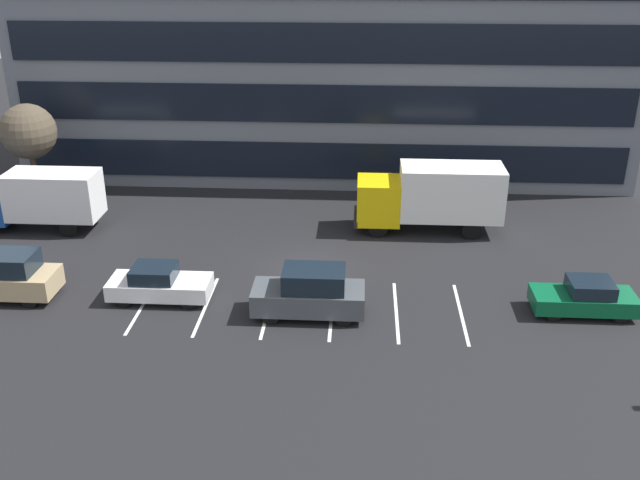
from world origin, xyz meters
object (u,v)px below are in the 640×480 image
(box_truck_yellow, at_px, (432,195))
(sedan_white, at_px, (159,284))
(bare_tree, at_px, (28,132))
(box_truck_blue, at_px, (38,197))
(suv_charcoal, at_px, (310,293))
(sedan_forest, at_px, (585,298))
(suv_tan, at_px, (4,276))

(box_truck_yellow, xyz_separation_m, sedan_white, (-12.79, -8.85, -1.32))
(bare_tree, bearing_deg, sedan_white, -47.95)
(box_truck_blue, bearing_deg, bare_tree, 115.48)
(box_truck_blue, xyz_separation_m, suv_charcoal, (15.55, -8.75, -0.81))
(sedan_forest, distance_m, sedan_white, 18.66)
(box_truck_blue, xyz_separation_m, sedan_white, (8.70, -7.75, -1.09))
(box_truck_yellow, height_order, sedan_white, box_truck_yellow)
(suv_tan, bearing_deg, box_truck_blue, 102.39)
(box_truck_blue, relative_size, suv_charcoal, 1.48)
(sedan_white, bearing_deg, sedan_forest, -0.43)
(sedan_forest, bearing_deg, box_truck_blue, 163.91)
(sedan_forest, height_order, bare_tree, bare_tree)
(sedan_forest, bearing_deg, box_truck_yellow, 123.15)
(box_truck_blue, height_order, bare_tree, bare_tree)
(box_truck_blue, xyz_separation_m, suv_tan, (1.75, -7.97, -0.81))
(box_truck_blue, distance_m, suv_tan, 8.20)
(bare_tree, bearing_deg, suv_charcoal, -36.18)
(sedan_forest, xyz_separation_m, sedan_white, (-18.66, 0.14, 0.02))
(box_truck_blue, height_order, sedan_white, box_truck_blue)
(box_truck_blue, height_order, sedan_forest, box_truck_blue)
(box_truck_yellow, relative_size, suv_tan, 1.67)
(suv_charcoal, xyz_separation_m, bare_tree, (-17.47, 12.77, 3.38))
(suv_tan, relative_size, bare_tree, 0.79)
(box_truck_yellow, distance_m, box_truck_blue, 21.52)
(box_truck_blue, bearing_deg, sedan_white, -41.70)
(box_truck_blue, relative_size, bare_tree, 1.17)
(sedan_forest, distance_m, suv_tan, 25.61)
(box_truck_yellow, height_order, suv_charcoal, box_truck_yellow)
(box_truck_yellow, xyz_separation_m, sedan_forest, (5.87, -8.99, -1.34))
(suv_tan, bearing_deg, sedan_white, 1.79)
(suv_charcoal, bearing_deg, box_truck_blue, 150.63)
(box_truck_yellow, distance_m, bare_tree, 23.70)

